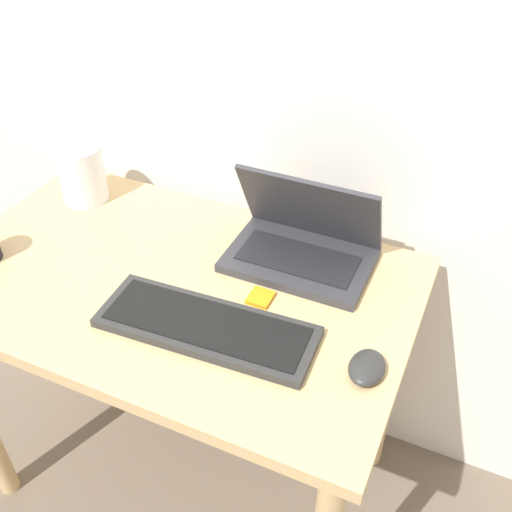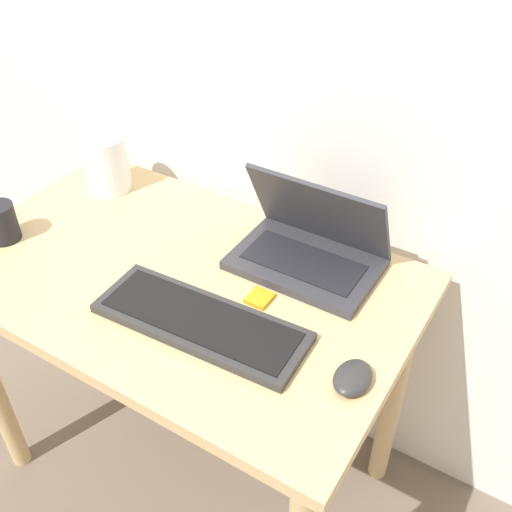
{
  "view_description": "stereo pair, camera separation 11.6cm",
  "coord_description": "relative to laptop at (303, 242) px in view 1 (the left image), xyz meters",
  "views": [
    {
      "loc": [
        0.55,
        -0.49,
        1.54
      ],
      "look_at": [
        0.18,
        0.34,
        0.82
      ],
      "focal_mm": 42.0,
      "sensor_mm": 36.0,
      "label": 1
    },
    {
      "loc": [
        0.65,
        -0.44,
        1.54
      ],
      "look_at": [
        0.18,
        0.34,
        0.82
      ],
      "focal_mm": 42.0,
      "sensor_mm": 36.0,
      "label": 2
    }
  ],
  "objects": [
    {
      "name": "vase",
      "position": [
        -0.58,
        0.0,
        0.05
      ],
      "size": [
        0.11,
        0.11,
        0.2
      ],
      "color": "white",
      "rests_on": "desk"
    },
    {
      "name": "laptop",
      "position": [
        0.0,
        0.0,
        0.0
      ],
      "size": [
        0.31,
        0.21,
        0.2
      ],
      "color": "#333338",
      "rests_on": "desk"
    },
    {
      "name": "mp3_player",
      "position": [
        -0.03,
        -0.16,
        -0.04
      ],
      "size": [
        0.05,
        0.05,
        0.01
      ],
      "color": "orange",
      "rests_on": "desk"
    },
    {
      "name": "mouse",
      "position": [
        0.22,
        -0.26,
        -0.03
      ],
      "size": [
        0.06,
        0.09,
        0.03
      ],
      "color": "#2D2D2D",
      "rests_on": "desk"
    },
    {
      "name": "keyboard",
      "position": [
        -0.09,
        -0.28,
        -0.04
      ],
      "size": [
        0.43,
        0.17,
        0.02
      ],
      "color": "#2D2D2D",
      "rests_on": "desk"
    },
    {
      "name": "desk",
      "position": [
        -0.22,
        -0.18,
        -0.16
      ],
      "size": [
        1.0,
        0.61,
        0.72
      ],
      "color": "tan",
      "rests_on": "ground_plane"
    }
  ]
}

